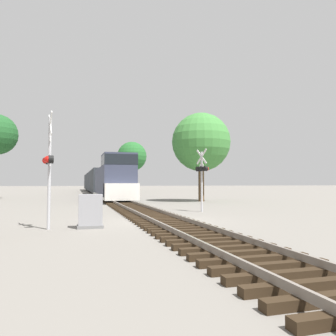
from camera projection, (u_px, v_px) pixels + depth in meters
name	position (u px, v px, depth m)	size (l,w,h in m)	color
ground_plane	(160.00, 221.00, 14.79)	(400.00, 400.00, 0.00)	slate
rail_track_bed	(160.00, 218.00, 14.80)	(2.60, 160.00, 0.31)	black
freight_train	(97.00, 182.00, 58.04)	(2.86, 65.98, 4.34)	#33384C
crossing_signal_near	(49.00, 163.00, 12.30)	(0.48, 1.02, 4.40)	#B7B7BC
crossing_signal_far	(202.00, 172.00, 19.86)	(0.58, 1.00, 3.80)	#B7B7BC
relay_cabinet	(90.00, 211.00, 12.61)	(0.98, 0.63, 1.30)	slate
tree_far_right	(201.00, 142.00, 31.23)	(5.57, 5.57, 8.44)	brown
tree_deep_background	(132.00, 157.00, 69.67)	(6.25, 6.25, 10.55)	#473521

